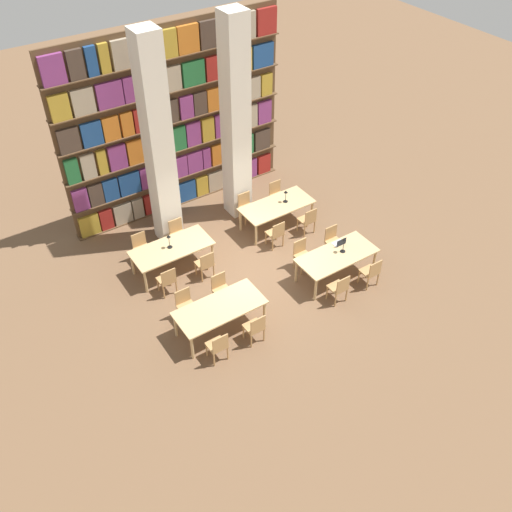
# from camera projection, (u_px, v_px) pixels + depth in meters

# --- Properties ---
(ground_plane) EXTENTS (40.00, 40.00, 0.00)m
(ground_plane) POSITION_uv_depth(u_px,v_px,m) (253.00, 273.00, 15.45)
(ground_plane) COLOR brown
(bookshelf_bank) EXTENTS (6.88, 0.35, 5.50)m
(bookshelf_bank) POSITION_uv_depth(u_px,v_px,m) (175.00, 123.00, 16.22)
(bookshelf_bank) COLOR brown
(bookshelf_bank) RESTS_ON ground_plane
(pillar_left) EXTENTS (0.63, 0.63, 6.00)m
(pillar_left) POSITION_uv_depth(u_px,v_px,m) (158.00, 146.00, 14.67)
(pillar_left) COLOR silver
(pillar_left) RESTS_ON ground_plane
(pillar_center) EXTENTS (0.63, 0.63, 6.00)m
(pillar_center) POSITION_uv_depth(u_px,v_px,m) (236.00, 122.00, 15.66)
(pillar_center) COLOR silver
(pillar_center) RESTS_ON ground_plane
(reading_table_0) EXTENTS (2.15, 0.99, 0.76)m
(reading_table_0) POSITION_uv_depth(u_px,v_px,m) (220.00, 309.00, 13.46)
(reading_table_0) COLOR tan
(reading_table_0) RESTS_ON ground_plane
(chair_0) EXTENTS (0.42, 0.40, 0.88)m
(chair_0) POSITION_uv_depth(u_px,v_px,m) (218.00, 346.00, 12.89)
(chair_0) COLOR tan
(chair_0) RESTS_ON ground_plane
(chair_1) EXTENTS (0.42, 0.40, 0.88)m
(chair_1) POSITION_uv_depth(u_px,v_px,m) (186.00, 305.00, 13.87)
(chair_1) COLOR tan
(chair_1) RESTS_ON ground_plane
(chair_2) EXTENTS (0.42, 0.40, 0.88)m
(chair_2) POSITION_uv_depth(u_px,v_px,m) (255.00, 327.00, 13.31)
(chair_2) COLOR tan
(chair_2) RESTS_ON ground_plane
(chair_3) EXTENTS (0.42, 0.40, 0.88)m
(chair_3) POSITION_uv_depth(u_px,v_px,m) (221.00, 289.00, 14.29)
(chair_3) COLOR tan
(chair_3) RESTS_ON ground_plane
(reading_table_1) EXTENTS (2.15, 0.99, 0.76)m
(reading_table_1) POSITION_uv_depth(u_px,v_px,m) (337.00, 257.00, 14.90)
(reading_table_1) COLOR tan
(reading_table_1) RESTS_ON ground_plane
(chair_4) EXTENTS (0.42, 0.40, 0.88)m
(chair_4) POSITION_uv_depth(u_px,v_px,m) (339.00, 288.00, 14.32)
(chair_4) COLOR tan
(chair_4) RESTS_ON ground_plane
(chair_5) EXTENTS (0.42, 0.40, 0.88)m
(chair_5) POSITION_uv_depth(u_px,v_px,m) (302.00, 254.00, 15.30)
(chair_5) COLOR tan
(chair_5) RESTS_ON ground_plane
(chair_6) EXTENTS (0.42, 0.40, 0.88)m
(chair_6) POSITION_uv_depth(u_px,v_px,m) (371.00, 272.00, 14.77)
(chair_6) COLOR tan
(chair_6) RESTS_ON ground_plane
(chair_7) EXTENTS (0.42, 0.40, 0.88)m
(chair_7) POSITION_uv_depth(u_px,v_px,m) (333.00, 240.00, 15.75)
(chair_7) COLOR tan
(chair_7) RESTS_ON ground_plane
(desk_lamp_0) EXTENTS (0.14, 0.14, 0.46)m
(desk_lamp_0) POSITION_uv_depth(u_px,v_px,m) (344.00, 242.00, 14.74)
(desk_lamp_0) COLOR black
(desk_lamp_0) RESTS_ON reading_table_1
(laptop) EXTENTS (0.32, 0.22, 0.21)m
(laptop) POSITION_uv_depth(u_px,v_px,m) (339.00, 243.00, 15.15)
(laptop) COLOR silver
(laptop) RESTS_ON reading_table_1
(reading_table_2) EXTENTS (2.15, 0.99, 0.76)m
(reading_table_2) POSITION_uv_depth(u_px,v_px,m) (172.00, 249.00, 15.12)
(reading_table_2) COLOR tan
(reading_table_2) RESTS_ON ground_plane
(chair_8) EXTENTS (0.42, 0.40, 0.88)m
(chair_8) POSITION_uv_depth(u_px,v_px,m) (167.00, 280.00, 14.54)
(chair_8) COLOR tan
(chair_8) RESTS_ON ground_plane
(chair_9) EXTENTS (0.42, 0.40, 0.88)m
(chair_9) POSITION_uv_depth(u_px,v_px,m) (141.00, 247.00, 15.52)
(chair_9) COLOR tan
(chair_9) RESTS_ON ground_plane
(chair_10) EXTENTS (0.42, 0.40, 0.88)m
(chair_10) POSITION_uv_depth(u_px,v_px,m) (205.00, 264.00, 15.01)
(chair_10) COLOR tan
(chair_10) RESTS_ON ground_plane
(chair_11) EXTENTS (0.42, 0.40, 0.88)m
(chair_11) POSITION_uv_depth(u_px,v_px,m) (178.00, 233.00, 15.99)
(chair_11) COLOR tan
(chair_11) RESTS_ON ground_plane
(desk_lamp_1) EXTENTS (0.14, 0.14, 0.42)m
(desk_lamp_1) POSITION_uv_depth(u_px,v_px,m) (169.00, 239.00, 14.89)
(desk_lamp_1) COLOR black
(desk_lamp_1) RESTS_ON reading_table_2
(reading_table_3) EXTENTS (2.15, 0.99, 0.76)m
(reading_table_3) POSITION_uv_depth(u_px,v_px,m) (277.00, 207.00, 16.57)
(reading_table_3) COLOR tan
(reading_table_3) RESTS_ON ground_plane
(chair_12) EXTENTS (0.42, 0.40, 0.88)m
(chair_12) POSITION_uv_depth(u_px,v_px,m) (276.00, 233.00, 15.98)
(chair_12) COLOR tan
(chair_12) RESTS_ON ground_plane
(chair_13) EXTENTS (0.42, 0.40, 0.88)m
(chair_13) POSITION_uv_depth(u_px,v_px,m) (246.00, 206.00, 16.96)
(chair_13) COLOR tan
(chair_13) RESTS_ON ground_plane
(chair_14) EXTENTS (0.42, 0.40, 0.88)m
(chair_14) POSITION_uv_depth(u_px,v_px,m) (308.00, 220.00, 16.45)
(chair_14) COLOR tan
(chair_14) RESTS_ON ground_plane
(chair_15) EXTENTS (0.42, 0.40, 0.88)m
(chair_15) POSITION_uv_depth(u_px,v_px,m) (277.00, 194.00, 17.43)
(chair_15) COLOR tan
(chair_15) RESTS_ON ground_plane
(desk_lamp_2) EXTENTS (0.14, 0.14, 0.39)m
(desk_lamp_2) POSITION_uv_depth(u_px,v_px,m) (286.00, 194.00, 16.47)
(desk_lamp_2) COLOR black
(desk_lamp_2) RESTS_ON reading_table_3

